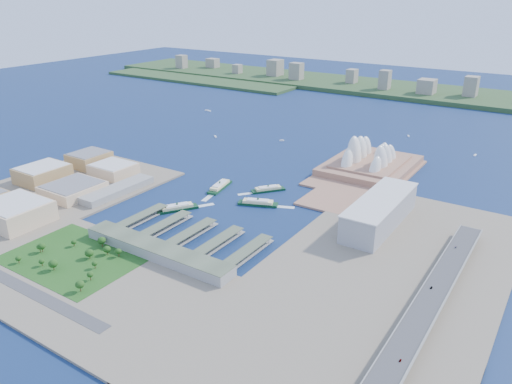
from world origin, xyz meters
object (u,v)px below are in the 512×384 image
Objects in this scene: ferry_a at (220,185)px; car_a at (400,360)px; toaster_building at (380,212)px; car_c at (456,247)px; ferry_d at (258,201)px; car_b at (431,288)px; ferry_c at (177,206)px; opera_house at (371,152)px; ferry_b at (268,188)px.

ferry_a is 17.04× the size of car_a.
car_c is at bearing -18.15° from toaster_building.
ferry_d is at bearing -38.58° from car_a.
ferry_d is at bearing 158.81° from car_b.
car_a reaches higher than ferry_a.
car_b reaches higher than ferry_d.
car_c reaches higher than car_a.
ferry_a is 1.02× the size of ferry_c.
opera_house is at bearing -85.00° from ferry_c.
car_c reaches higher than ferry_d.
car_b is at bearing -60.02° from opera_house.
ferry_a is (-250.08, -6.43, -14.97)m from toaster_building.
ferry_a is (-160.08, -206.43, -26.47)m from opera_house.
ferry_d is 268.20m from car_c.
toaster_building is at bearing -65.77° from opera_house.
car_a reaches higher than ferry_b.
toaster_building is 270.99m from ferry_c.
ferry_a is 96.94m from ferry_c.
ferry_b is 13.15× the size of car_b.
car_a is (359.05, -143.96, 10.01)m from ferry_c.
toaster_building reaches higher than car_c.
ferry_d is (-76.95, -227.22, -26.70)m from opera_house.
opera_house is 344.03m from ferry_c.
ferry_c is at bearing -157.54° from toaster_building.
car_a is 0.84× the size of car_c.
toaster_building is at bearing -102.57° from ferry_d.
opera_house is at bearing 100.41° from ferry_b.
ferry_b is 15.00× the size of car_a.
ferry_d is (83.13, -20.79, -0.23)m from ferry_a.
toaster_building is 45.16× the size of car_a.
ferry_c is 112.72m from ferry_d.
ferry_b is (67.46, 31.17, -0.66)m from ferry_a.
ferry_a is at bearing -4.35° from car_c.
opera_house reaches higher than car_c.
car_c is at bearing -135.87° from ferry_c.
car_a is at bearing -45.06° from ferry_a.
toaster_building is 37.78× the size of car_c.
ferry_a is 74.32m from ferry_b.
car_a reaches higher than ferry_d.
car_b is at bearing -133.02° from ferry_d.
car_b reaches higher than ferry_a.
ferry_d is at bearing -108.71° from opera_house.
toaster_building is 169.83m from ferry_d.
ferry_d is (15.67, -51.96, 0.43)m from ferry_b.
ferry_a is at bearing -116.94° from ferry_b.
ferry_c is 358.15m from car_c.
car_b is at bearing -151.70° from ferry_c.
ferry_c is 13.99× the size of car_c.
ferry_c is at bearing -117.82° from opera_house.
toaster_building is 2.70× the size of ferry_c.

